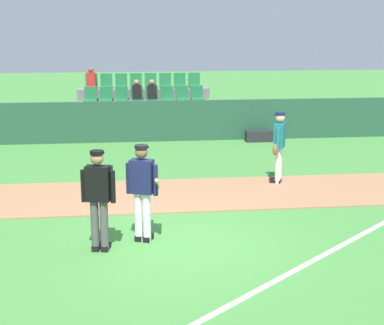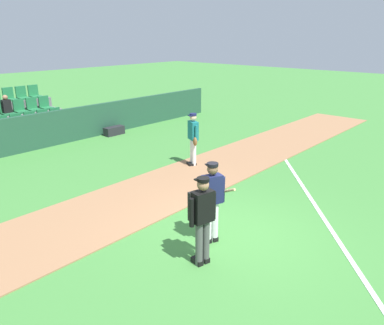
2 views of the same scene
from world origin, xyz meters
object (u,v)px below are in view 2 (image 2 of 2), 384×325
Objects in this scene: batter_navy_jersey at (212,200)px; equipment_bag at (114,131)px; runner_teal_jersey at (193,138)px; umpire_home_plate at (202,216)px.

equipment_bag is at bearing 64.72° from batter_navy_jersey.
equipment_bag is at bearing 81.89° from runner_teal_jersey.
batter_navy_jersey reaches higher than equipment_bag.
runner_teal_jersey is at bearing 46.05° from batter_navy_jersey.
runner_teal_jersey is (4.14, 3.89, -0.04)m from umpire_home_plate.
equipment_bag is (4.15, 8.78, -0.79)m from batter_navy_jersey.
runner_teal_jersey is 5.36m from equipment_bag.
batter_navy_jersey is 1.96× the size of equipment_bag.
runner_teal_jersey is (3.40, 3.52, -0.01)m from batter_navy_jersey.
umpire_home_plate and runner_teal_jersey have the same top height.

